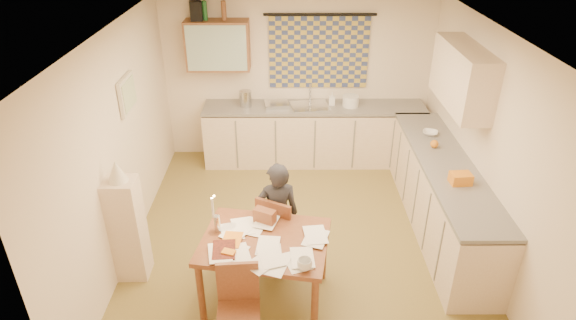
{
  "coord_description": "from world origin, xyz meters",
  "views": [
    {
      "loc": [
        -0.18,
        -4.71,
        3.63
      ],
      "look_at": [
        -0.16,
        0.2,
        0.96
      ],
      "focal_mm": 30.0,
      "sensor_mm": 36.0,
      "label": 1
    }
  ],
  "objects_px": {
    "counter_right": "(441,196)",
    "shelf_stand": "(128,229)",
    "person": "(277,216)",
    "stove": "(473,261)",
    "dining_table": "(265,269)",
    "counter_back": "(314,135)",
    "chair_far": "(281,242)"
  },
  "relations": [
    {
      "from": "counter_right",
      "to": "shelf_stand",
      "type": "distance_m",
      "value": 3.64
    },
    {
      "from": "shelf_stand",
      "to": "counter_right",
      "type": "bearing_deg",
      "value": 13.51
    },
    {
      "from": "person",
      "to": "stove",
      "type": "bearing_deg",
      "value": 157.4
    },
    {
      "from": "dining_table",
      "to": "shelf_stand",
      "type": "xyz_separation_m",
      "value": [
        -1.45,
        0.38,
        0.21
      ]
    },
    {
      "from": "counter_back",
      "to": "stove",
      "type": "height_order",
      "value": "counter_back"
    },
    {
      "from": "counter_back",
      "to": "shelf_stand",
      "type": "bearing_deg",
      "value": -128.84
    },
    {
      "from": "dining_table",
      "to": "counter_back",
      "type": "bearing_deg",
      "value": 87.7
    },
    {
      "from": "counter_back",
      "to": "dining_table",
      "type": "distance_m",
      "value": 3.03
    },
    {
      "from": "counter_right",
      "to": "chair_far",
      "type": "relative_size",
      "value": 3.27
    },
    {
      "from": "shelf_stand",
      "to": "dining_table",
      "type": "bearing_deg",
      "value": -14.69
    },
    {
      "from": "dining_table",
      "to": "shelf_stand",
      "type": "height_order",
      "value": "shelf_stand"
    },
    {
      "from": "counter_back",
      "to": "chair_far",
      "type": "distance_m",
      "value": 2.45
    },
    {
      "from": "counter_back",
      "to": "person",
      "type": "height_order",
      "value": "person"
    },
    {
      "from": "counter_back",
      "to": "counter_right",
      "type": "bearing_deg",
      "value": -49.91
    },
    {
      "from": "counter_right",
      "to": "dining_table",
      "type": "relative_size",
      "value": 2.2
    },
    {
      "from": "shelf_stand",
      "to": "person",
      "type": "bearing_deg",
      "value": 6.5
    },
    {
      "from": "chair_far",
      "to": "person",
      "type": "height_order",
      "value": "person"
    },
    {
      "from": "stove",
      "to": "shelf_stand",
      "type": "height_order",
      "value": "shelf_stand"
    },
    {
      "from": "counter_back",
      "to": "shelf_stand",
      "type": "height_order",
      "value": "shelf_stand"
    },
    {
      "from": "dining_table",
      "to": "chair_far",
      "type": "height_order",
      "value": "chair_far"
    },
    {
      "from": "counter_right",
      "to": "person",
      "type": "height_order",
      "value": "person"
    },
    {
      "from": "stove",
      "to": "shelf_stand",
      "type": "xyz_separation_m",
      "value": [
        -3.54,
        0.32,
        0.17
      ]
    },
    {
      "from": "dining_table",
      "to": "person",
      "type": "distance_m",
      "value": 0.62
    },
    {
      "from": "person",
      "to": "counter_right",
      "type": "bearing_deg",
      "value": -169.57
    },
    {
      "from": "counter_back",
      "to": "counter_right",
      "type": "height_order",
      "value": "same"
    },
    {
      "from": "counter_right",
      "to": "stove",
      "type": "relative_size",
      "value": 3.46
    },
    {
      "from": "chair_far",
      "to": "shelf_stand",
      "type": "relative_size",
      "value": 0.76
    },
    {
      "from": "stove",
      "to": "chair_far",
      "type": "distance_m",
      "value": 2.01
    },
    {
      "from": "counter_back",
      "to": "person",
      "type": "distance_m",
      "value": 2.47
    },
    {
      "from": "stove",
      "to": "chair_far",
      "type": "relative_size",
      "value": 0.94
    },
    {
      "from": "shelf_stand",
      "to": "chair_far",
      "type": "bearing_deg",
      "value": 6.57
    },
    {
      "from": "stove",
      "to": "counter_back",
      "type": "bearing_deg",
      "value": 116.65
    }
  ]
}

